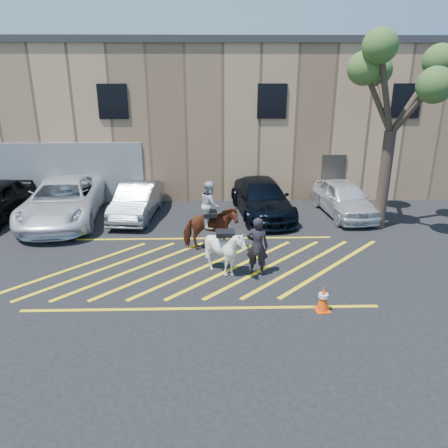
{
  "coord_description": "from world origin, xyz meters",
  "views": [
    {
      "loc": [
        0.35,
        -12.94,
        6.08
      ],
      "look_at": [
        0.7,
        0.2,
        1.3
      ],
      "focal_mm": 35.0,
      "sensor_mm": 36.0,
      "label": 1
    }
  ],
  "objects_px": {
    "saddled_white": "(225,251)",
    "traffic_cone": "(323,298)",
    "mounted_bay": "(210,223)",
    "car_blue_suv": "(262,198)",
    "car_white_suv": "(344,198)",
    "tree": "(397,77)",
    "handler": "(257,246)",
    "car_silver_sedan": "(137,201)",
    "car_white_pickup": "(63,201)"
  },
  "relations": [
    {
      "from": "traffic_cone",
      "to": "mounted_bay",
      "type": "bearing_deg",
      "value": 125.66
    },
    {
      "from": "saddled_white",
      "to": "tree",
      "type": "bearing_deg",
      "value": 32.74
    },
    {
      "from": "car_white_suv",
      "to": "mounted_bay",
      "type": "xyz_separation_m",
      "value": [
        -5.71,
        -3.71,
        0.26
      ]
    },
    {
      "from": "handler",
      "to": "traffic_cone",
      "type": "height_order",
      "value": "handler"
    },
    {
      "from": "car_blue_suv",
      "to": "tree",
      "type": "height_order",
      "value": "tree"
    },
    {
      "from": "car_white_suv",
      "to": "traffic_cone",
      "type": "xyz_separation_m",
      "value": [
        -2.76,
        -7.83,
        -0.37
      ]
    },
    {
      "from": "car_white_pickup",
      "to": "mounted_bay",
      "type": "height_order",
      "value": "mounted_bay"
    },
    {
      "from": "handler",
      "to": "saddled_white",
      "type": "bearing_deg",
      "value": 14.98
    },
    {
      "from": "car_white_suv",
      "to": "mounted_bay",
      "type": "height_order",
      "value": "mounted_bay"
    },
    {
      "from": "handler",
      "to": "saddled_white",
      "type": "xyz_separation_m",
      "value": [
        -0.97,
        0.02,
        -0.16
      ]
    },
    {
      "from": "car_blue_suv",
      "to": "saddled_white",
      "type": "relative_size",
      "value": 3.36
    },
    {
      "from": "car_silver_sedan",
      "to": "car_white_suv",
      "type": "distance_m",
      "value": 8.83
    },
    {
      "from": "car_white_suv",
      "to": "mounted_bay",
      "type": "bearing_deg",
      "value": -153.01
    },
    {
      "from": "mounted_bay",
      "to": "saddled_white",
      "type": "xyz_separation_m",
      "value": [
        0.46,
        -1.9,
        -0.23
      ]
    },
    {
      "from": "car_white_pickup",
      "to": "traffic_cone",
      "type": "height_order",
      "value": "car_white_pickup"
    },
    {
      "from": "car_blue_suv",
      "to": "tree",
      "type": "distance_m",
      "value": 6.9
    },
    {
      "from": "car_silver_sedan",
      "to": "saddled_white",
      "type": "distance_m",
      "value": 6.62
    },
    {
      "from": "car_white_suv",
      "to": "tree",
      "type": "relative_size",
      "value": 0.59
    },
    {
      "from": "mounted_bay",
      "to": "saddled_white",
      "type": "relative_size",
      "value": 1.63
    },
    {
      "from": "saddled_white",
      "to": "handler",
      "type": "bearing_deg",
      "value": -0.93
    },
    {
      "from": "car_white_suv",
      "to": "tree",
      "type": "height_order",
      "value": "tree"
    },
    {
      "from": "car_white_suv",
      "to": "saddled_white",
      "type": "height_order",
      "value": "saddled_white"
    },
    {
      "from": "car_blue_suv",
      "to": "traffic_cone",
      "type": "height_order",
      "value": "car_blue_suv"
    },
    {
      "from": "traffic_cone",
      "to": "tree",
      "type": "xyz_separation_m",
      "value": [
        3.73,
        6.23,
        5.33
      ]
    },
    {
      "from": "car_white_suv",
      "to": "handler",
      "type": "bearing_deg",
      "value": -133.27
    },
    {
      "from": "mounted_bay",
      "to": "traffic_cone",
      "type": "xyz_separation_m",
      "value": [
        2.96,
        -4.12,
        -0.63
      ]
    },
    {
      "from": "car_silver_sedan",
      "to": "car_blue_suv",
      "type": "bearing_deg",
      "value": 6.5
    },
    {
      "from": "handler",
      "to": "traffic_cone",
      "type": "xyz_separation_m",
      "value": [
        1.53,
        -2.2,
        -0.56
      ]
    },
    {
      "from": "saddled_white",
      "to": "car_white_pickup",
      "type": "bearing_deg",
      "value": 141.71
    },
    {
      "from": "car_blue_suv",
      "to": "car_white_suv",
      "type": "xyz_separation_m",
      "value": [
        3.52,
        -0.07,
        -0.01
      ]
    },
    {
      "from": "handler",
      "to": "car_blue_suv",
      "type": "bearing_deg",
      "value": -81.67
    },
    {
      "from": "handler",
      "to": "traffic_cone",
      "type": "bearing_deg",
      "value": 140.6
    },
    {
      "from": "car_silver_sedan",
      "to": "tree",
      "type": "bearing_deg",
      "value": -3.79
    },
    {
      "from": "car_blue_suv",
      "to": "handler",
      "type": "bearing_deg",
      "value": -104.65
    },
    {
      "from": "car_blue_suv",
      "to": "handler",
      "type": "height_order",
      "value": "handler"
    },
    {
      "from": "mounted_bay",
      "to": "traffic_cone",
      "type": "relative_size",
      "value": 3.38
    },
    {
      "from": "saddled_white",
      "to": "traffic_cone",
      "type": "distance_m",
      "value": 3.37
    },
    {
      "from": "car_silver_sedan",
      "to": "car_blue_suv",
      "type": "distance_m",
      "value": 5.31
    },
    {
      "from": "traffic_cone",
      "to": "car_blue_suv",
      "type": "bearing_deg",
      "value": 95.54
    },
    {
      "from": "car_white_pickup",
      "to": "traffic_cone",
      "type": "xyz_separation_m",
      "value": [
        9.03,
        -7.38,
        -0.48
      ]
    },
    {
      "from": "car_white_suv",
      "to": "saddled_white",
      "type": "xyz_separation_m",
      "value": [
        -5.26,
        -5.61,
        0.03
      ]
    },
    {
      "from": "saddled_white",
      "to": "traffic_cone",
      "type": "xyz_separation_m",
      "value": [
        2.5,
        -2.22,
        -0.4
      ]
    },
    {
      "from": "car_blue_suv",
      "to": "mounted_bay",
      "type": "distance_m",
      "value": 4.38
    },
    {
      "from": "car_blue_suv",
      "to": "handler",
      "type": "xyz_separation_m",
      "value": [
        -0.76,
        -5.7,
        0.18
      ]
    },
    {
      "from": "car_blue_suv",
      "to": "mounted_bay",
      "type": "bearing_deg",
      "value": -127.14
    },
    {
      "from": "car_white_pickup",
      "to": "saddled_white",
      "type": "distance_m",
      "value": 8.32
    },
    {
      "from": "car_white_pickup",
      "to": "handler",
      "type": "xyz_separation_m",
      "value": [
        7.51,
        -5.17,
        0.08
      ]
    },
    {
      "from": "car_silver_sedan",
      "to": "handler",
      "type": "xyz_separation_m",
      "value": [
        4.55,
        -5.59,
        0.22
      ]
    },
    {
      "from": "car_silver_sedan",
      "to": "traffic_cone",
      "type": "distance_m",
      "value": 9.88
    },
    {
      "from": "car_silver_sedan",
      "to": "car_white_pickup",
      "type": "bearing_deg",
      "value": -166.77
    }
  ]
}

